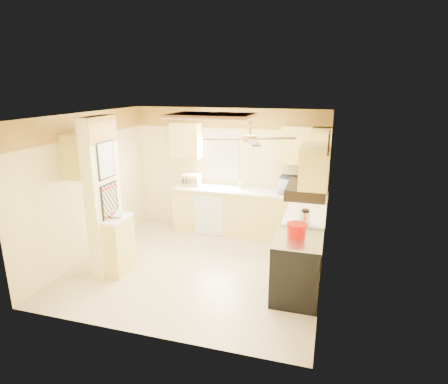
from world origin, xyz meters
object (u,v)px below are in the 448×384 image
(microwave, at_px, (295,186))
(stove, at_px, (296,269))
(bowl, at_px, (117,215))
(kettle, at_px, (305,218))
(dutch_oven, at_px, (296,230))

(microwave, bearing_deg, stove, 100.79)
(stove, height_order, bowl, bowl)
(microwave, xyz_separation_m, bowl, (-2.56, -2.09, -0.13))
(microwave, relative_size, kettle, 2.35)
(microwave, distance_m, dutch_oven, 2.05)
(stove, distance_m, microwave, 2.23)
(stove, xyz_separation_m, microwave, (-0.27, 2.12, 0.64))
(stove, height_order, kettle, kettle)
(bowl, bearing_deg, dutch_oven, 1.07)
(stove, distance_m, kettle, 0.77)
(microwave, relative_size, dutch_oven, 2.09)
(microwave, bearing_deg, bowl, 42.71)
(microwave, xyz_separation_m, dutch_oven, (0.23, -2.03, -0.09))
(stove, distance_m, dutch_oven, 0.56)
(microwave, bearing_deg, kettle, 104.55)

